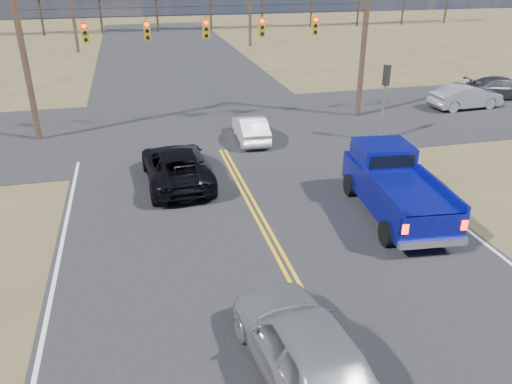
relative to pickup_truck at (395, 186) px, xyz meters
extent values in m
plane|color=brown|center=(-4.86, -5.88, -1.10)|extent=(160.00, 160.00, 0.00)
cube|color=#28282B|center=(-4.86, 4.12, -1.10)|extent=(14.00, 120.00, 0.02)
cube|color=#28282B|center=(-4.86, 12.12, -1.10)|extent=(120.00, 12.00, 0.02)
cylinder|color=#473323|center=(-13.86, 12.12, 3.90)|extent=(0.32, 0.32, 10.00)
cylinder|color=#473323|center=(4.14, 12.12, 3.90)|extent=(0.32, 0.32, 10.00)
cylinder|color=black|center=(-4.86, 12.12, 4.90)|extent=(18.00, 0.02, 0.02)
cylinder|color=black|center=(-4.86, 12.12, 5.30)|extent=(18.00, 0.02, 0.02)
cube|color=#B28C14|center=(-10.86, 12.12, 4.20)|extent=(0.34, 0.24, 1.00)
cylinder|color=#FF0C05|center=(-10.86, 11.98, 4.53)|extent=(0.20, 0.06, 0.20)
cylinder|color=black|center=(-10.86, 11.98, 4.20)|extent=(0.20, 0.06, 0.20)
cylinder|color=black|center=(-10.86, 11.98, 3.87)|extent=(0.20, 0.06, 0.20)
cube|color=black|center=(-10.86, 11.95, 4.64)|extent=(0.24, 0.14, 0.03)
cube|color=#B28C14|center=(-7.86, 12.12, 4.20)|extent=(0.34, 0.24, 1.00)
cylinder|color=#FF0C05|center=(-7.86, 11.98, 4.53)|extent=(0.20, 0.06, 0.20)
cylinder|color=black|center=(-7.86, 11.98, 4.20)|extent=(0.20, 0.06, 0.20)
cylinder|color=black|center=(-7.86, 11.98, 3.87)|extent=(0.20, 0.06, 0.20)
cube|color=black|center=(-7.86, 11.95, 4.64)|extent=(0.24, 0.14, 0.03)
cube|color=#B28C14|center=(-4.86, 12.12, 4.20)|extent=(0.34, 0.24, 1.00)
cylinder|color=#FF0C05|center=(-4.86, 11.98, 4.53)|extent=(0.20, 0.06, 0.20)
cylinder|color=black|center=(-4.86, 11.98, 4.20)|extent=(0.20, 0.06, 0.20)
cylinder|color=black|center=(-4.86, 11.98, 3.87)|extent=(0.20, 0.06, 0.20)
cube|color=black|center=(-4.86, 11.95, 4.64)|extent=(0.24, 0.14, 0.03)
cube|color=#B28C14|center=(-1.86, 12.12, 4.20)|extent=(0.34, 0.24, 1.00)
cylinder|color=#FF0C05|center=(-1.86, 11.98, 4.53)|extent=(0.20, 0.06, 0.20)
cylinder|color=black|center=(-1.86, 11.98, 4.20)|extent=(0.20, 0.06, 0.20)
cylinder|color=black|center=(-1.86, 11.98, 3.87)|extent=(0.20, 0.06, 0.20)
cube|color=black|center=(-1.86, 11.95, 4.64)|extent=(0.24, 0.14, 0.03)
cube|color=#B28C14|center=(1.14, 12.12, 4.20)|extent=(0.34, 0.24, 1.00)
cylinder|color=#FF0C05|center=(1.14, 11.98, 4.53)|extent=(0.20, 0.06, 0.20)
cylinder|color=black|center=(1.14, 11.98, 4.20)|extent=(0.20, 0.06, 0.20)
cylinder|color=black|center=(1.14, 11.98, 3.87)|extent=(0.20, 0.06, 0.20)
cube|color=black|center=(1.14, 11.95, 4.64)|extent=(0.24, 0.14, 0.03)
cylinder|color=slate|center=(3.34, 7.62, 0.50)|extent=(0.12, 0.12, 3.20)
cube|color=black|center=(3.34, 7.62, 2.30)|extent=(0.24, 0.34, 1.00)
cylinder|color=#473323|center=(-13.86, 40.12, 3.90)|extent=(0.32, 0.32, 10.00)
cylinder|color=#33261C|center=(-18.86, 54.12, 1.65)|extent=(0.28, 0.28, 5.50)
cylinder|color=#33261C|center=(-11.86, 54.12, 1.65)|extent=(0.28, 0.28, 5.50)
cylinder|color=#33261C|center=(-4.86, 54.12, 1.65)|extent=(0.28, 0.28, 5.50)
cylinder|color=#33261C|center=(2.14, 54.12, 1.65)|extent=(0.28, 0.28, 5.50)
cylinder|color=#33261C|center=(9.14, 54.12, 1.65)|extent=(0.28, 0.28, 5.50)
cylinder|color=#33261C|center=(16.14, 54.12, 1.65)|extent=(0.28, 0.28, 5.50)
cylinder|color=#33261C|center=(23.14, 54.12, 1.65)|extent=(0.28, 0.28, 5.50)
cylinder|color=#33261C|center=(30.14, 54.12, 1.65)|extent=(0.28, 0.28, 5.50)
cylinder|color=#33261C|center=(37.14, 54.12, 1.65)|extent=(0.28, 0.28, 5.50)
cylinder|color=black|center=(-1.25, -2.04, -0.66)|extent=(0.44, 0.90, 0.87)
cylinder|color=black|center=(0.80, -2.25, -0.66)|extent=(0.44, 0.90, 0.87)
cylinder|color=black|center=(-0.85, 1.85, -0.66)|extent=(0.44, 0.90, 0.87)
cylinder|color=black|center=(1.21, 1.64, -0.66)|extent=(0.44, 0.90, 0.87)
cube|color=#0E139A|center=(-0.02, -0.20, -0.12)|extent=(2.76, 6.06, 1.09)
cube|color=#0E139A|center=(0.14, 1.36, 0.77)|extent=(2.19, 2.04, 0.78)
cube|color=black|center=(0.05, 0.47, 0.77)|extent=(1.73, 0.24, 0.49)
cube|color=#0E139A|center=(-1.16, -1.23, 0.53)|extent=(0.48, 3.58, 0.22)
cube|color=#0E139A|center=(0.89, -1.44, 0.53)|extent=(0.48, 3.58, 0.22)
cube|color=#0E139A|center=(-0.32, -3.10, 0.10)|extent=(2.17, 0.31, 0.65)
cube|color=silver|center=(-0.33, -3.17, -0.50)|extent=(2.23, 0.42, 0.24)
cube|color=#FF0C05|center=(-1.28, -3.04, 0.04)|extent=(0.20, 0.08, 0.33)
cube|color=#FF0C05|center=(0.63, -3.24, 0.04)|extent=(0.20, 0.08, 0.33)
imported|color=#97999E|center=(-5.78, -6.88, -0.22)|extent=(2.58, 5.35, 1.76)
imported|color=black|center=(-7.42, 4.75, -0.33)|extent=(2.77, 5.59, 1.52)
imported|color=white|center=(-3.15, 9.29, -0.44)|extent=(1.62, 4.07, 1.32)
imported|color=#37383D|center=(-6.96, 5.66, -0.46)|extent=(2.03, 4.45, 1.26)
imported|color=gray|center=(11.41, 12.04, -0.34)|extent=(1.92, 4.71, 1.52)
imported|color=#313236|center=(15.36, 13.69, -0.38)|extent=(2.52, 5.12, 1.43)
camera|label=1|loc=(-8.85, -14.76, 7.44)|focal=35.00mm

